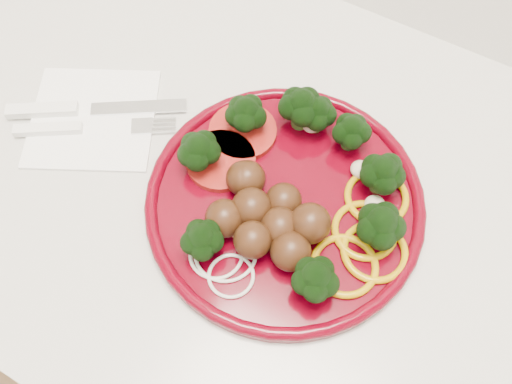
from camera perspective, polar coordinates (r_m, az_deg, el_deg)
The scene contains 5 objects.
counter at distance 1.05m, azimuth -0.17°, elevation -10.89°, with size 2.40×0.60×0.90m.
plate at distance 0.61m, azimuth 3.13°, elevation -0.29°, with size 0.30×0.30×0.06m.
napkin at distance 0.71m, azimuth -15.97°, elevation 7.13°, with size 0.14×0.14×0.00m, color white.
knife at distance 0.71m, azimuth -17.87°, elevation 7.89°, with size 0.19×0.13×0.01m.
fork at distance 0.70m, azimuth -18.34°, elevation 6.05°, with size 0.17×0.12×0.01m.
Camera 1 is at (0.16, 1.43, 1.45)m, focal length 40.00 mm.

